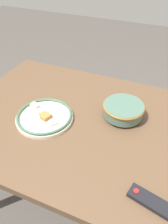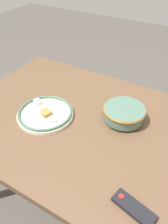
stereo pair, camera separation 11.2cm
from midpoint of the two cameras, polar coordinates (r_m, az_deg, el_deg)
name	(u,v)px [view 2 (the right image)]	position (r m, az deg, el deg)	size (l,w,h in m)	color
ground_plane	(88,197)	(1.71, 3.19, -21.50)	(8.00, 8.00, 0.00)	#4C4742
dining_table	(90,134)	(1.17, 4.35, -5.84)	(1.44, 0.94, 0.74)	brown
noodle_bowl	(124,113)	(1.13, 13.23, -0.33)	(0.22, 0.22, 0.08)	#4C6B5B
food_plate	(45,113)	(1.16, -7.35, -0.45)	(0.30, 0.30, 0.04)	silver
tv_remote	(134,208)	(0.86, 16.80, -23.08)	(0.17, 0.09, 0.02)	black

